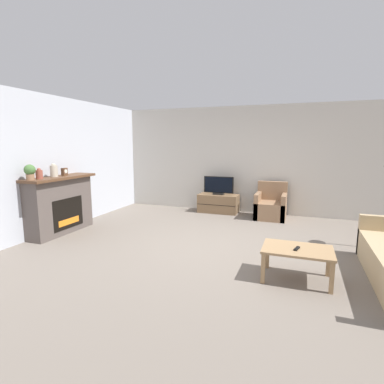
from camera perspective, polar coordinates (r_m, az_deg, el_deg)
The scene contains 13 objects.
ground_plane at distance 5.23m, azimuth 5.02°, elevation -10.52°, with size 24.00×24.00×0.00m, color slate.
wall_back at distance 7.79m, azimuth 10.83°, elevation 6.01°, with size 12.00×0.06×2.70m.
wall_left at distance 6.68m, azimuth -24.36°, elevation 4.86°, with size 0.06×12.00×2.70m.
fireplace at distance 6.46m, azimuth -23.82°, elevation -2.16°, with size 0.50×1.53×1.13m.
mantel_vase_left at distance 6.05m, azimuth -27.10°, elevation 3.07°, with size 0.12×0.12×0.20m.
mantel_vase_centre_left at distance 6.28m, azimuth -24.83°, elevation 3.72°, with size 0.14×0.14×0.27m.
mantel_clock at distance 6.48m, azimuth -23.13°, elevation 3.57°, with size 0.08×0.11×0.15m.
potted_plant at distance 5.91m, azimuth -28.50°, elevation 3.46°, with size 0.19×0.19×0.27m.
tv_stand at distance 7.78m, azimuth 5.04°, elevation -2.16°, with size 1.01×0.50×0.47m.
tv at distance 7.70m, azimuth 5.09°, elevation 1.10°, with size 0.77×0.18×0.46m.
armchair at distance 7.38m, azimuth 14.77°, elevation -2.68°, with size 0.70×0.76×0.85m.
coffee_table at distance 4.18m, azimuth 19.43°, elevation -10.84°, with size 0.88×0.59×0.43m.
remote at distance 4.12m, azimuth 19.34°, elevation -10.12°, with size 0.08×0.16×0.02m.
Camera 1 is at (1.27, -4.76, 1.76)m, focal length 28.00 mm.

